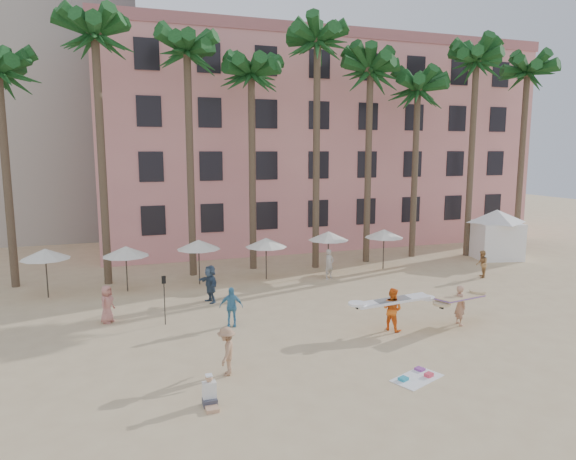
{
  "coord_description": "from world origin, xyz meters",
  "views": [
    {
      "loc": [
        -9.54,
        -16.37,
        7.69
      ],
      "look_at": [
        -1.85,
        6.0,
        4.0
      ],
      "focal_mm": 32.0,
      "sensor_mm": 36.0,
      "label": 1
    }
  ],
  "objects_px": {
    "pink_hotel": "(309,147)",
    "carrier_yellow": "(460,303)",
    "carrier_white": "(392,308)",
    "cabana": "(496,230)"
  },
  "relations": [
    {
      "from": "carrier_white",
      "to": "pink_hotel",
      "type": "bearing_deg",
      "value": 77.2
    },
    {
      "from": "cabana",
      "to": "carrier_yellow",
      "type": "bearing_deg",
      "value": -135.82
    },
    {
      "from": "cabana",
      "to": "carrier_yellow",
      "type": "distance_m",
      "value": 16.08
    },
    {
      "from": "pink_hotel",
      "to": "carrier_yellow",
      "type": "relative_size",
      "value": 11.59
    },
    {
      "from": "carrier_yellow",
      "to": "pink_hotel",
      "type": "bearing_deg",
      "value": 84.81
    },
    {
      "from": "carrier_yellow",
      "to": "carrier_white",
      "type": "height_order",
      "value": "carrier_white"
    },
    {
      "from": "pink_hotel",
      "to": "carrier_white",
      "type": "relative_size",
      "value": 10.57
    },
    {
      "from": "cabana",
      "to": "carrier_white",
      "type": "xyz_separation_m",
      "value": [
        -14.71,
        -10.8,
        -1.07
      ]
    },
    {
      "from": "pink_hotel",
      "to": "carrier_white",
      "type": "distance_m",
      "value": 25.33
    },
    {
      "from": "carrier_white",
      "to": "carrier_yellow",
      "type": "bearing_deg",
      "value": -6.74
    }
  ]
}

